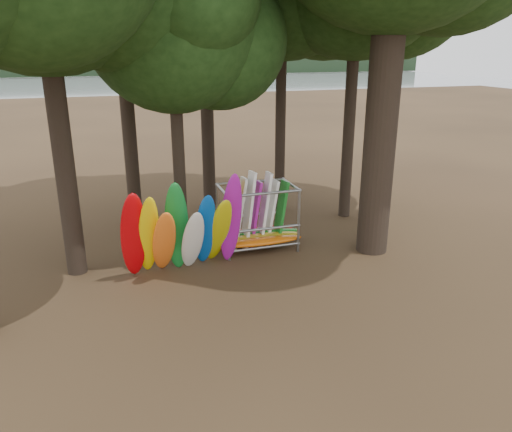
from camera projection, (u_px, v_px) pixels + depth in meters
name	position (u px, v px, depth m)	size (l,w,h in m)	color
ground	(252.00, 278.00, 14.95)	(120.00, 120.00, 0.00)	#47331E
lake	(124.00, 95.00, 69.03)	(160.00, 160.00, 0.00)	gray
far_shore	(109.00, 66.00, 113.44)	(160.00, 4.00, 4.00)	black
oak_5	(172.00, 22.00, 15.03)	(6.30, 6.30, 10.01)	black
kayak_row	(184.00, 232.00, 14.78)	(3.71, 2.05, 3.24)	#C30409
storage_rack	(257.00, 220.00, 16.86)	(3.22, 1.55, 2.67)	gray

